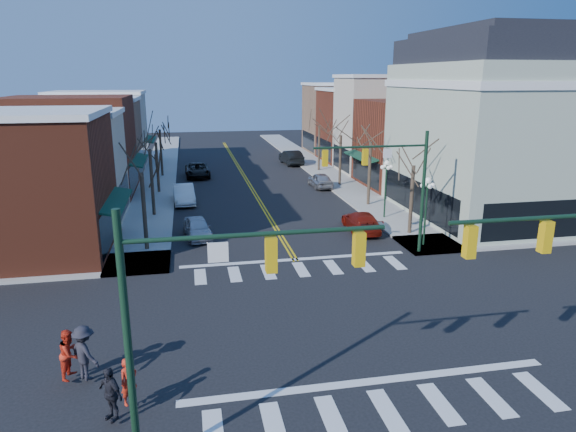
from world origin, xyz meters
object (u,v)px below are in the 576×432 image
pedestrian_dark_a (110,394)px  car_right_near (361,222)px  car_right_mid (320,180)px  car_left_near (197,228)px  pedestrian_red_b (70,354)px  pedestrian_red_a (129,382)px  pedestrian_dark_b (85,353)px  lamppost_corner (426,200)px  car_left_mid (184,194)px  car_left_far (197,170)px  lamppost_midblock (386,179)px  victorian_corner (500,126)px  car_right_far (291,157)px

pedestrian_dark_a → car_right_near: bearing=98.0°
car_right_mid → pedestrian_dark_a: pedestrian_dark_a is taller
car_right_mid → car_left_near: bearing=47.7°
pedestrian_red_b → car_left_near: bearing=-1.7°
pedestrian_red_a → pedestrian_dark_a: (-0.45, -0.67, 0.08)m
pedestrian_red_a → pedestrian_dark_b: (-1.58, 1.72, 0.20)m
lamppost_corner → pedestrian_dark_b: (-17.67, -11.26, -1.84)m
car_left_mid → car_left_far: car_left_mid is taller
car_left_far → car_left_near: bearing=-93.2°
lamppost_midblock → car_left_far: size_ratio=0.83×
victorian_corner → car_right_mid: (-10.10, 12.17, -5.96)m
victorian_corner → pedestrian_red_a: 31.43m
car_right_far → pedestrian_red_b: (-16.33, -42.61, 0.19)m
car_left_near → car_left_mid: size_ratio=0.84×
lamppost_corner → pedestrian_red_b: size_ratio=2.47×
pedestrian_dark_a → pedestrian_dark_b: (-1.13, 2.39, 0.11)m
victorian_corner → pedestrian_dark_b: size_ratio=7.34×
victorian_corner → car_right_mid: bearing=129.7°
car_right_near → pedestrian_red_b: (-15.54, -14.94, 0.36)m
car_right_far → pedestrian_dark_a: 47.55m
lamppost_corner → lamppost_midblock: 6.50m
lamppost_midblock → pedestrian_dark_a: bearing=-129.4°
car_left_far → car_right_near: car_left_far is taller
car_left_far → pedestrian_dark_b: pedestrian_dark_b is taller
car_right_mid → pedestrian_dark_b: bearing=60.2°
car_left_mid → pedestrian_red_b: 25.55m
pedestrian_dark_b → car_left_near: bearing=-59.2°
car_left_far → pedestrian_red_b: pedestrian_red_b is taller
car_left_near → car_right_far: 29.44m
car_left_mid → pedestrian_red_b: pedestrian_red_b is taller
pedestrian_red_a → pedestrian_red_b: bearing=101.0°
pedestrian_dark_a → car_left_mid: bearing=131.9°
lamppost_midblock → car_left_near: (-13.54, -1.96, -2.30)m
car_right_near → car_right_far: size_ratio=0.90×
car_left_mid → pedestrian_dark_a: (-2.15, -27.88, 0.24)m
lamppost_corner → pedestrian_dark_b: bearing=-147.5°
car_left_near → pedestrian_red_a: size_ratio=2.53×
car_left_near → car_right_far: bearing=59.0°
car_right_mid → pedestrian_dark_b: size_ratio=2.11×
lamppost_corner → pedestrian_dark_b: 21.03m
car_right_far → pedestrian_dark_b: bearing=64.8°
lamppost_midblock → car_left_near: 13.87m
car_left_far → car_right_near: bearing=-66.3°
pedestrian_red_b → pedestrian_dark_a: 3.10m
lamppost_corner → car_right_mid: lamppost_corner is taller
car_right_near → car_right_far: 27.69m
pedestrian_red_a → pedestrian_dark_a: pedestrian_dark_a is taller
car_right_mid → car_left_far: bearing=-35.3°
victorian_corner → car_right_mid: 16.90m
car_left_near → car_right_mid: size_ratio=0.95×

